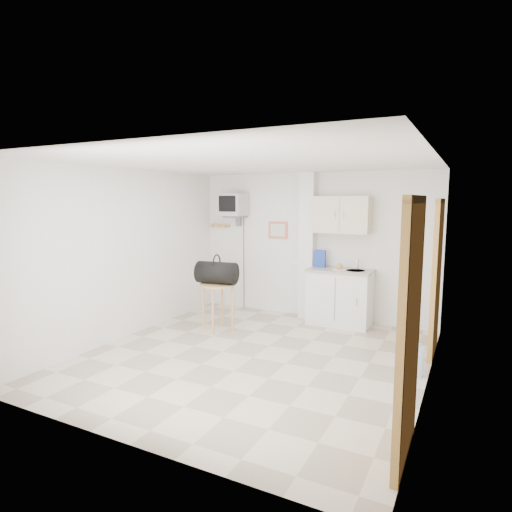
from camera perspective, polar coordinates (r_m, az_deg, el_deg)
The scene contains 7 objects.
ground at distance 5.73m, azimuth -0.41°, elevation -13.37°, with size 4.50×4.50×0.00m, color beige.
room_envelope at distance 5.35m, azimuth 2.30°, elevation 2.09°, with size 4.24×4.54×2.55m.
kitchenette at distance 7.13m, azimuth 11.18°, elevation -2.63°, with size 1.03×0.58×2.10m.
crt_television at distance 7.82m, azimuth -3.05°, elevation 6.74°, with size 0.44×0.45×2.15m.
round_table at distance 6.73m, azimuth -5.15°, elevation -4.71°, with size 0.56×0.56×0.74m.
duffel_bag at distance 6.70m, azimuth -5.25°, elevation -2.21°, with size 0.66×0.41×0.46m.
water_bottle at distance 5.45m, azimuth 20.74°, elevation -13.00°, with size 0.13×0.13×0.40m.
Camera 1 is at (2.47, -4.75, 2.05)m, focal length 30.00 mm.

